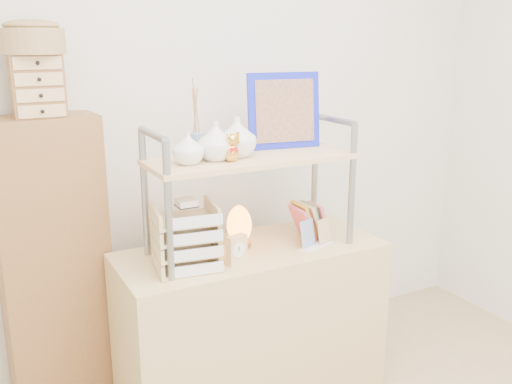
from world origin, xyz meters
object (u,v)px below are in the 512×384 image
letter_tray (187,241)px  salt_lamp (239,226)px  desk (251,324)px  cabinet (55,268)px

letter_tray → salt_lamp: 0.32m
letter_tray → desk: bearing=12.4°
desk → salt_lamp: 0.48m
cabinet → salt_lamp: bearing=-26.6°
desk → cabinet: bearing=154.9°
desk → cabinet: cabinet is taller
letter_tray → cabinet: bearing=136.1°
cabinet → salt_lamp: size_ratio=7.06×
cabinet → salt_lamp: 0.84m
cabinet → desk: bearing=-29.0°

